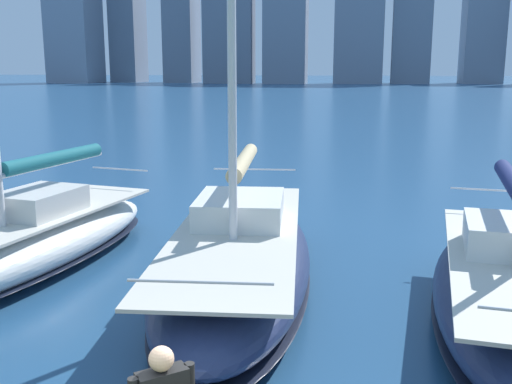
% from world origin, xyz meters
% --- Properties ---
extents(city_skyline, '(171.38, 25.68, 51.93)m').
position_xyz_m(city_skyline, '(7.86, -158.75, 18.78)').
color(city_skyline, slate).
rests_on(city_skyline, ground).
extents(sailboat_navy, '(3.36, 8.13, 10.18)m').
position_xyz_m(sailboat_navy, '(-4.20, -6.06, 0.72)').
color(sailboat_navy, navy).
rests_on(sailboat_navy, ground).
extents(sailboat_tan, '(3.92, 9.78, 9.38)m').
position_xyz_m(sailboat_tan, '(0.83, -7.06, 0.70)').
color(sailboat_tan, navy).
rests_on(sailboat_tan, ground).
extents(sailboat_teal, '(3.68, 8.90, 10.19)m').
position_xyz_m(sailboat_teal, '(5.63, -7.23, 0.69)').
color(sailboat_teal, white).
rests_on(sailboat_teal, ground).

